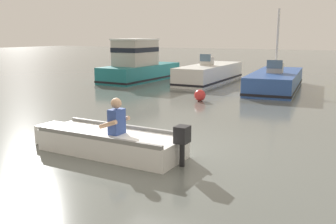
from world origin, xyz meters
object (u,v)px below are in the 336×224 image
(moored_boat_teal, at_px, (139,65))
(moored_boat_white, at_px, (210,74))
(rowboat_with_person, at_px, (109,141))
(mooring_buoy, at_px, (200,95))
(moored_boat_blue, at_px, (276,81))

(moored_boat_teal, height_order, moored_boat_white, moored_boat_teal)
(rowboat_with_person, bearing_deg, mooring_buoy, 97.03)
(moored_boat_white, height_order, moored_boat_blue, moored_boat_blue)
(rowboat_with_person, bearing_deg, moored_boat_teal, 119.41)
(rowboat_with_person, height_order, moored_boat_teal, moored_boat_teal)
(moored_boat_teal, height_order, mooring_buoy, moored_boat_teal)
(moored_boat_teal, distance_m, moored_boat_blue, 7.31)
(moored_boat_teal, bearing_deg, mooring_buoy, -38.84)
(moored_boat_white, bearing_deg, rowboat_with_person, -77.83)
(moored_boat_white, relative_size, mooring_buoy, 13.91)
(moored_boat_teal, bearing_deg, moored_boat_blue, 0.36)
(rowboat_with_person, bearing_deg, moored_boat_white, 102.17)
(moored_boat_teal, distance_m, moored_boat_white, 3.85)
(moored_boat_white, bearing_deg, moored_boat_blue, -17.53)
(moored_boat_white, bearing_deg, mooring_buoy, -71.86)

